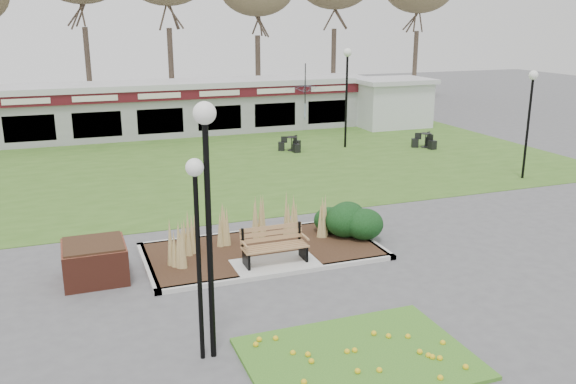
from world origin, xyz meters
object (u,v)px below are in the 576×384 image
object	(u,v)px
lamp_post_far_right	(531,101)
food_pavilion	(156,108)
park_bench	(274,245)
lamp_post_near_right	(207,177)
brick_planter	(95,261)
lamp_post_mid_right	(347,76)
service_hut	(391,102)
patio_umbrella	(305,102)
bistro_set_c	(292,146)
lamp_post_near_left	(197,216)
bistro_set_d	(425,143)

from	to	relation	value
lamp_post_far_right	food_pavilion	bearing A→B (deg)	130.06
park_bench	lamp_post_near_right	bearing A→B (deg)	-123.95
brick_planter	lamp_post_mid_right	size ratio (longest dim) A/B	0.31
lamp_post_far_right	lamp_post_near_right	bearing A→B (deg)	-149.41
service_hut	patio_umbrella	world-z (taller)	service_hut
food_pavilion	service_hut	distance (m)	13.64
brick_planter	lamp_post_mid_right	xyz separation A→B (m)	(12.68, 12.30, 3.05)
park_bench	bistro_set_c	world-z (taller)	park_bench
brick_planter	patio_umbrella	distance (m)	21.08
lamp_post_near_left	lamp_post_mid_right	bearing A→B (deg)	56.76
lamp_post_mid_right	bistro_set_d	bearing A→B (deg)	-21.10
park_bench	brick_planter	distance (m)	4.47
bistro_set_d	brick_planter	bearing A→B (deg)	-146.47
park_bench	brick_planter	bearing A→B (deg)	170.31
lamp_post_near_left	park_bench	bearing A→B (deg)	53.90
lamp_post_mid_right	bistro_set_c	world-z (taller)	lamp_post_mid_right
food_pavilion	bistro_set_c	xyz separation A→B (m)	(5.48, -6.50, -1.23)
lamp_post_mid_right	brick_planter	bearing A→B (deg)	-135.86
park_bench	food_pavilion	xyz separation A→B (m)	(0.00, 19.71, 0.89)
brick_planter	lamp_post_far_right	bearing A→B (deg)	14.36
service_hut	brick_planter	bearing A→B (deg)	-136.48
park_bench	lamp_post_far_right	size ratio (longest dim) A/B	0.40
bistro_set_c	lamp_post_near_right	bearing A→B (deg)	-115.25
lamp_post_near_left	lamp_post_near_right	bearing A→B (deg)	-0.00
lamp_post_mid_right	bistro_set_c	xyz separation A→B (m)	(-2.80, 0.16, -3.28)
lamp_post_near_right	bistro_set_d	distance (m)	21.40
bistro_set_c	patio_umbrella	bearing A→B (deg)	60.91
lamp_post_mid_right	patio_umbrella	bearing A→B (deg)	93.39
brick_planter	lamp_post_near_right	bearing A→B (deg)	-67.36
service_hut	patio_umbrella	distance (m)	5.51
service_hut	patio_umbrella	size ratio (longest dim) A/B	1.54
food_pavilion	patio_umbrella	xyz separation A→B (m)	(8.00, -1.96, 0.25)
lamp_post_near_right	patio_umbrella	world-z (taller)	lamp_post_near_right
lamp_post_near_left	food_pavilion	bearing A→B (deg)	83.35
service_hut	lamp_post_far_right	world-z (taller)	lamp_post_far_right
bistro_set_d	lamp_post_far_right	bearing A→B (deg)	-87.04
brick_planter	food_pavilion	size ratio (longest dim) A/B	0.06
food_pavilion	lamp_post_far_right	distance (m)	19.25
bistro_set_c	food_pavilion	bearing A→B (deg)	130.14
lamp_post_near_left	lamp_post_mid_right	size ratio (longest dim) A/B	0.80
lamp_post_near_right	lamp_post_far_right	xyz separation A→B (m)	(14.86, 8.79, -0.42)
food_pavilion	bistro_set_d	bearing A→B (deg)	-34.01
service_hut	bistro_set_c	bearing A→B (deg)	-150.53
brick_planter	lamp_post_near_right	distance (m)	5.76
lamp_post_near_right	bistro_set_d	xyz separation A→B (m)	(14.52, 15.37, -3.29)
park_bench	lamp_post_far_right	xyz separation A→B (m)	(12.34, 5.04, 2.54)
park_bench	lamp_post_near_left	size ratio (longest dim) A/B	0.44
service_hut	lamp_post_near_right	size ratio (longest dim) A/B	0.91
brick_planter	park_bench	bearing A→B (deg)	-9.69
lamp_post_near_left	bistro_set_d	world-z (taller)	lamp_post_near_left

